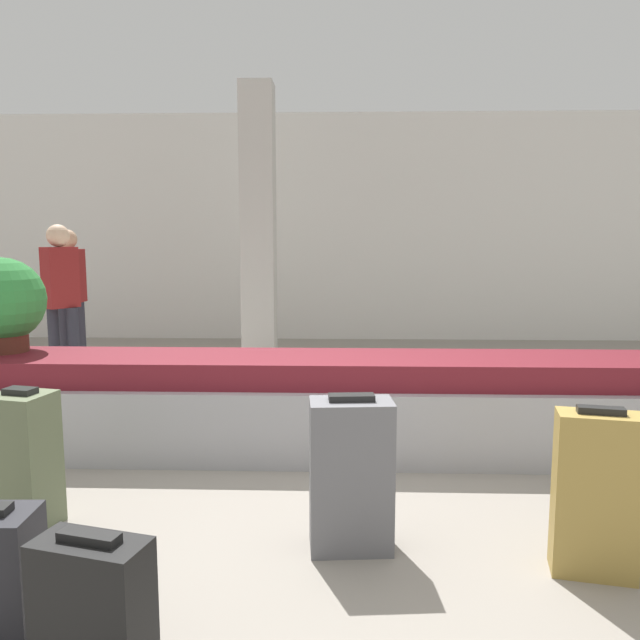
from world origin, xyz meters
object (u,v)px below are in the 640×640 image
suitcase_3 (596,494)px  suitcase_4 (25,461)px  pillar (258,226)px  traveler_0 (70,287)px  traveler_1 (61,290)px  suitcase_1 (351,475)px  suitcase_2 (93,611)px  potted_plant_1 (2,303)px

suitcase_3 → suitcase_4: (-2.71, 0.35, -0.01)m
pillar → suitcase_4: pillar is taller
traveler_0 → traveler_1: 0.80m
suitcase_1 → suitcase_3: bearing=-14.9°
suitcase_1 → traveler_0: bearing=122.4°
suitcase_1 → suitcase_2: size_ratio=1.44×
traveler_1 → potted_plant_1: bearing=-133.3°
suitcase_1 → suitcase_4: bearing=169.6°
traveler_0 → suitcase_4: bearing=-68.0°
potted_plant_1 → traveler_1: 1.93m
suitcase_2 → potted_plant_1: bearing=137.8°
potted_plant_1 → traveler_1: traveler_1 is taller
suitcase_4 → traveler_1: (-1.22, 3.19, 0.59)m
pillar → suitcase_2: (0.14, -5.37, -1.35)m
pillar → traveler_0: pillar is taller
suitcase_2 → traveler_0: size_ratio=0.34×
suitcase_1 → potted_plant_1: size_ratio=1.13×
suitcase_3 → traveler_1: (-3.93, 3.54, 0.58)m
suitcase_1 → traveler_0: size_ratio=0.48×
traveler_0 → traveler_1: bearing=-70.4°
potted_plant_1 → traveler_1: size_ratio=0.42×
potted_plant_1 → traveler_1: (-0.43, 1.88, -0.07)m
suitcase_1 → traveler_0: (-3.11, 4.11, 0.55)m
suitcase_2 → potted_plant_1: 2.96m
suitcase_3 → pillar: bearing=125.6°
suitcase_2 → traveler_0: traveler_0 is taller
pillar → suitcase_1: bearing=-77.2°
pillar → suitcase_4: size_ratio=4.38×
suitcase_1 → suitcase_3: (1.06, -0.19, 0.00)m
potted_plant_1 → suitcase_3: bearing=-25.3°
potted_plant_1 → suitcase_4: bearing=-58.8°
suitcase_4 → traveler_1: 3.46m
suitcase_1 → traveler_1: (-2.87, 3.35, 0.58)m
pillar → suitcase_2: size_ratio=6.11×
potted_plant_1 → traveler_0: size_ratio=0.43×
pillar → suitcase_3: size_ratio=4.23×
suitcase_2 → traveler_0: (-2.25, 5.04, 0.67)m
suitcase_4 → traveler_0: traveler_0 is taller
suitcase_3 → traveler_0: bearing=145.7°
suitcase_3 → traveler_1: traveler_1 is taller
suitcase_3 → traveler_0: size_ratio=0.48×
suitcase_1 → suitcase_4: suitcase_1 is taller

